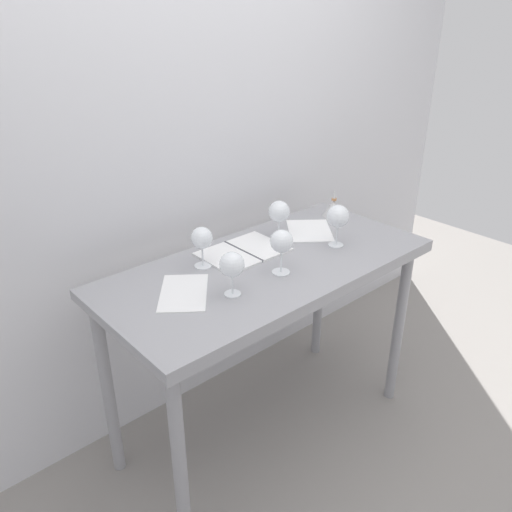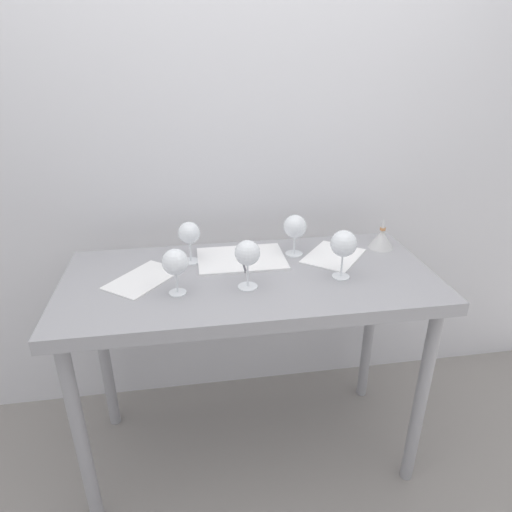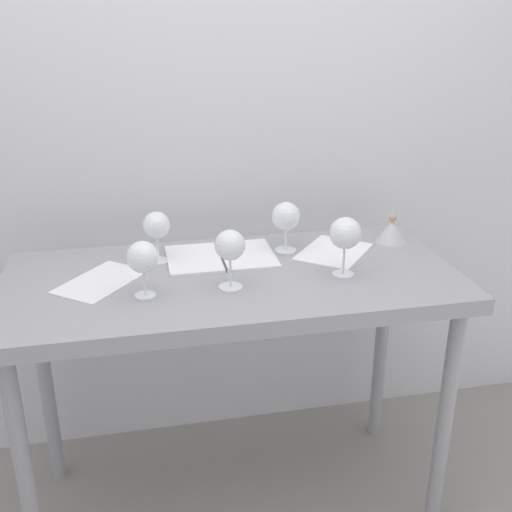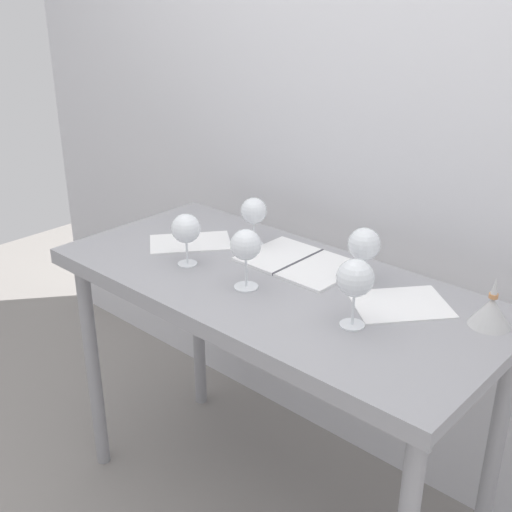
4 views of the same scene
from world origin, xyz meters
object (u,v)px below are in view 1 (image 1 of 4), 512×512
(wine_glass_near_left, at_px, (232,266))
(decanter_funnel, at_px, (334,208))
(tasting_sheet_lower, at_px, (310,230))
(wine_glass_far_left, at_px, (202,239))
(wine_glass_near_right, at_px, (338,217))
(wine_glass_near_center, at_px, (282,242))
(wine_glass_far_right, at_px, (279,212))
(open_notebook, at_px, (243,252))
(tasting_sheet_upper, at_px, (184,292))

(wine_glass_near_left, bearing_deg, decanter_funnel, 17.27)
(tasting_sheet_lower, bearing_deg, wine_glass_far_left, -144.07)
(wine_glass_near_right, height_order, wine_glass_near_left, wine_glass_near_right)
(wine_glass_near_left, distance_m, tasting_sheet_lower, 0.68)
(wine_glass_near_center, relative_size, wine_glass_near_left, 1.08)
(wine_glass_far_right, height_order, wine_glass_far_left, wine_glass_far_right)
(wine_glass_far_right, height_order, decanter_funnel, wine_glass_far_right)
(wine_glass_far_left, relative_size, tasting_sheet_lower, 0.65)
(wine_glass_far_left, bearing_deg, wine_glass_near_right, -22.06)
(wine_glass_near_right, distance_m, wine_glass_near_center, 0.36)
(wine_glass_near_right, height_order, open_notebook, wine_glass_near_right)
(open_notebook, bearing_deg, wine_glass_near_right, -31.47)
(wine_glass_near_right, bearing_deg, tasting_sheet_lower, 80.14)
(wine_glass_near_center, bearing_deg, wine_glass_near_right, 3.71)
(wine_glass_near_center, bearing_deg, tasting_sheet_lower, 28.32)
(tasting_sheet_upper, bearing_deg, wine_glass_near_right, 31.13)
(wine_glass_far_right, relative_size, wine_glass_far_left, 1.02)
(wine_glass_near_center, relative_size, open_notebook, 0.51)
(open_notebook, bearing_deg, wine_glass_far_left, 177.28)
(wine_glass_near_left, relative_size, open_notebook, 0.47)
(wine_glass_near_left, bearing_deg, tasting_sheet_upper, 134.87)
(open_notebook, xyz_separation_m, decanter_funnel, (0.61, 0.03, 0.04))
(open_notebook, bearing_deg, tasting_sheet_upper, -163.25)
(tasting_sheet_upper, bearing_deg, wine_glass_near_left, -6.29)
(wine_glass_far_left, bearing_deg, wine_glass_near_center, -51.56)
(wine_glass_far_left, xyz_separation_m, decanter_funnel, (0.81, 0.02, -0.08))
(tasting_sheet_lower, bearing_deg, decanter_funnel, 53.06)
(wine_glass_near_right, bearing_deg, decanter_funnel, 42.62)
(wine_glass_far_right, bearing_deg, open_notebook, -175.85)
(tasting_sheet_lower, distance_m, decanter_funnel, 0.24)
(wine_glass_near_right, relative_size, tasting_sheet_lower, 0.72)
(open_notebook, distance_m, decanter_funnel, 0.61)
(wine_glass_near_center, relative_size, wine_glass_far_left, 1.07)
(decanter_funnel, bearing_deg, tasting_sheet_upper, -171.85)
(wine_glass_far_right, bearing_deg, wine_glass_near_center, -132.39)
(wine_glass_near_center, distance_m, wine_glass_far_right, 0.34)
(wine_glass_near_right, distance_m, wine_glass_far_left, 0.60)
(wine_glass_near_right, xyz_separation_m, wine_glass_far_right, (-0.12, 0.23, -0.01))
(tasting_sheet_upper, xyz_separation_m, tasting_sheet_lower, (0.76, 0.09, 0.00))
(wine_glass_far_left, distance_m, tasting_sheet_upper, 0.25)
(decanter_funnel, bearing_deg, wine_glass_far_left, -178.76)
(open_notebook, distance_m, tasting_sheet_upper, 0.40)
(wine_glass_near_left, bearing_deg, tasting_sheet_lower, 18.61)
(wine_glass_near_right, relative_size, decanter_funnel, 1.37)
(open_notebook, bearing_deg, wine_glass_near_left, -136.56)
(wine_glass_far_left, xyz_separation_m, tasting_sheet_upper, (-0.18, -0.12, -0.12))
(wine_glass_near_right, height_order, tasting_sheet_upper, wine_glass_near_right)
(wine_glass_far_left, xyz_separation_m, tasting_sheet_lower, (0.58, -0.04, -0.12))
(wine_glass_far_right, height_order, tasting_sheet_upper, wine_glass_far_right)
(tasting_sheet_lower, height_order, decanter_funnel, decanter_funnel)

